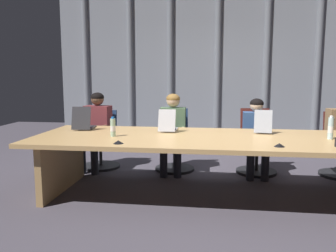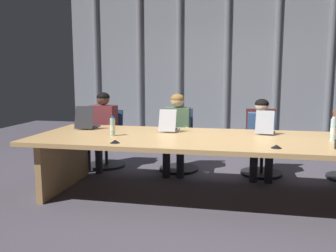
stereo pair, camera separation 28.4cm
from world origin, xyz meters
name	(u,v)px [view 1 (the left image)]	position (x,y,z in m)	size (l,w,h in m)	color
ground_plane	(214,196)	(0.00, 0.00, 0.00)	(12.34, 12.34, 0.00)	#47424C
conference_table	(215,148)	(0.00, 0.00, 0.60)	(4.33, 1.46, 0.73)	tan
curtain_backdrop	(217,70)	(0.01, 2.76, 1.56)	(6.17, 0.17, 3.12)	gray
laptop_left_end	(84,124)	(-1.77, 0.41, 0.79)	(0.30, 0.46, 0.31)	#2D2D33
laptop_left_mid	(168,127)	(-0.61, 0.40, 0.79)	(0.22, 0.41, 0.29)	#BCBCC1
laptop_center	(263,128)	(0.61, 0.45, 0.79)	(0.27, 0.42, 0.29)	#A8ADB7
office_chair_left_end	(101,146)	(-1.80, 1.19, 0.33)	(0.60, 0.60, 0.90)	navy
office_chair_left_mid	(175,147)	(-0.62, 1.19, 0.34)	(0.60, 0.61, 0.94)	navy
office_chair_center	(256,149)	(0.62, 1.19, 0.35)	(0.60, 0.60, 0.95)	#511E19
person_left_end	(96,126)	(-1.82, 1.04, 0.68)	(0.44, 0.57, 1.19)	brown
person_left_mid	(173,128)	(-0.63, 1.04, 0.67)	(0.40, 0.55, 1.18)	#4C6B4C
person_center	(256,132)	(0.60, 1.03, 0.64)	(0.39, 0.55, 1.12)	#335184
water_bottle_primary	(331,128)	(1.31, 0.04, 0.85)	(0.06, 0.06, 0.27)	silver
water_bottle_secondary	(113,128)	(-1.20, -0.12, 0.84)	(0.06, 0.06, 0.24)	#ADD1B2
conference_mic_left_side	(279,145)	(0.66, -0.48, 0.75)	(0.11, 0.11, 0.04)	black
conference_mic_middle	(118,142)	(-1.02, -0.55, 0.75)	(0.11, 0.11, 0.04)	black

